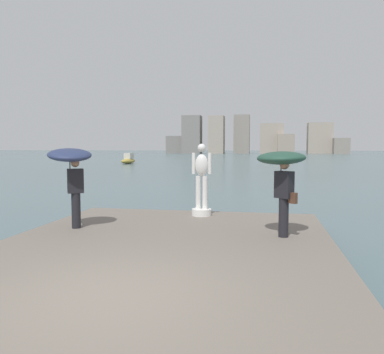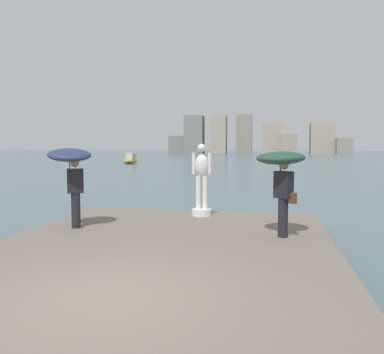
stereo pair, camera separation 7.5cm
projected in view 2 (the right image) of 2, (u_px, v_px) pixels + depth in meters
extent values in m
plane|color=#4C666B|center=(248.00, 168.00, 44.69)|extent=(400.00, 400.00, 0.00)
cube|color=#70665B|center=(152.00, 264.00, 7.59)|extent=(7.10, 10.28, 0.40)
cylinder|color=white|center=(202.00, 212.00, 11.75)|extent=(0.57, 0.57, 0.20)
cylinder|color=white|center=(198.00, 192.00, 11.72)|extent=(0.15, 0.15, 0.97)
cylinder|color=white|center=(205.00, 193.00, 11.68)|extent=(0.15, 0.15, 0.97)
ellipsoid|color=white|center=(202.00, 165.00, 11.64)|extent=(0.38, 0.26, 0.64)
sphere|color=white|center=(202.00, 148.00, 11.60)|extent=(0.24, 0.24, 0.24)
cylinder|color=white|center=(194.00, 163.00, 11.68)|extent=(0.10, 0.10, 0.62)
cylinder|color=white|center=(210.00, 163.00, 11.59)|extent=(0.10, 0.10, 0.62)
cylinder|color=black|center=(76.00, 210.00, 9.94)|extent=(0.22, 0.22, 0.88)
cube|color=black|center=(75.00, 181.00, 9.89)|extent=(0.45, 0.40, 0.60)
sphere|color=#A87A5B|center=(75.00, 163.00, 9.85)|extent=(0.21, 0.21, 0.21)
cylinder|color=#262626|center=(70.00, 168.00, 9.86)|extent=(0.02, 0.02, 0.52)
ellipsoid|color=navy|center=(69.00, 155.00, 9.83)|extent=(1.47, 1.48, 0.45)
cylinder|color=black|center=(283.00, 218.00, 8.93)|extent=(0.22, 0.22, 0.88)
cube|color=black|center=(284.00, 185.00, 8.87)|extent=(0.45, 0.42, 0.60)
sphere|color=#A87A5B|center=(284.00, 165.00, 8.84)|extent=(0.21, 0.21, 0.21)
cylinder|color=#262626|center=(280.00, 172.00, 8.97)|extent=(0.02, 0.02, 0.47)
ellipsoid|color=#234738|center=(281.00, 158.00, 8.94)|extent=(1.53, 1.53, 0.34)
cube|color=#513323|center=(292.00, 198.00, 8.74)|extent=(0.20, 0.19, 0.24)
ellipsoid|color=#B2993D|center=(130.00, 161.00, 56.80)|extent=(1.54, 4.08, 0.73)
cube|color=beige|center=(131.00, 156.00, 57.04)|extent=(1.06, 1.53, 0.83)
cube|color=gray|center=(182.00, 145.00, 144.84)|extent=(8.33, 6.97, 6.21)
cube|color=gray|center=(194.00, 135.00, 139.26)|extent=(6.42, 5.43, 13.10)
cube|color=#A89989|center=(219.00, 135.00, 138.00)|extent=(5.21, 6.07, 12.90)
cube|color=gray|center=(244.00, 134.00, 140.13)|extent=(5.43, 4.50, 13.45)
cube|color=#A89989|center=(274.00, 139.00, 139.30)|extent=(7.99, 6.24, 10.40)
cube|color=gray|center=(288.00, 144.00, 135.94)|extent=(5.59, 6.66, 6.61)
cube|color=#A89989|center=(322.00, 138.00, 135.53)|extent=(8.03, 5.55, 10.46)
cube|color=gray|center=(344.00, 146.00, 130.48)|extent=(5.03, 4.59, 5.21)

